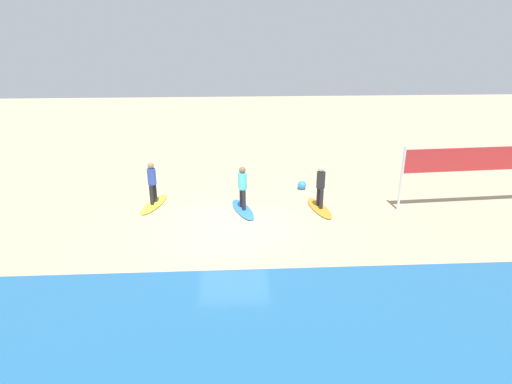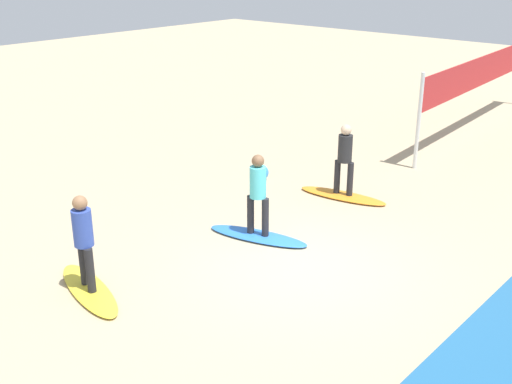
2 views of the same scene
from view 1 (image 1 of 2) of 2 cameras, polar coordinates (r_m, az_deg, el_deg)
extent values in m
plane|color=tan|center=(15.23, -3.04, -4.53)|extent=(60.00, 60.00, 0.00)
ellipsoid|color=orange|center=(16.78, 8.29, -2.07)|extent=(0.92, 2.17, 0.09)
cylinder|color=#232328|center=(16.48, 8.57, -0.89)|extent=(0.14, 0.14, 0.78)
cylinder|color=#232328|center=(16.75, 8.17, -0.50)|extent=(0.14, 0.14, 0.78)
cylinder|color=#262628|center=(16.37, 8.50, 1.59)|extent=(0.32, 0.32, 0.62)
sphere|color=beige|center=(16.24, 8.58, 3.02)|extent=(0.24, 0.24, 0.24)
ellipsoid|color=blue|center=(16.49, -1.75, -2.28)|extent=(1.10, 2.17, 0.09)
cylinder|color=#232328|center=(16.18, -1.60, -1.08)|extent=(0.14, 0.14, 0.78)
cylinder|color=#232328|center=(16.46, -1.92, -0.68)|extent=(0.14, 0.14, 0.78)
cylinder|color=#4CC6D1|center=(16.07, -1.79, 1.44)|extent=(0.32, 0.32, 0.62)
sphere|color=brown|center=(15.94, -1.81, 2.90)|extent=(0.24, 0.24, 0.24)
ellipsoid|color=yellow|center=(17.42, -13.20, -1.54)|extent=(1.08, 2.17, 0.09)
cylinder|color=#232328|center=(17.13, -13.54, -0.39)|extent=(0.14, 0.14, 0.78)
cylinder|color=#232328|center=(17.40, -13.10, -0.02)|extent=(0.14, 0.14, 0.78)
cylinder|color=#334CAD|center=(17.03, -13.51, 1.99)|extent=(0.32, 0.32, 0.62)
sphere|color=#9E704C|center=(16.90, -13.63, 3.37)|extent=(0.24, 0.24, 0.24)
cylinder|color=silver|center=(17.00, 18.53, 1.68)|extent=(0.10, 0.10, 2.50)
sphere|color=#338CE5|center=(18.68, 6.02, 0.91)|extent=(0.37, 0.37, 0.37)
camera|label=2|loc=(11.26, -50.09, 7.64)|focal=44.25mm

